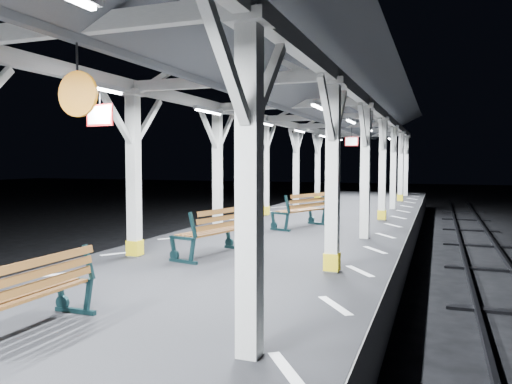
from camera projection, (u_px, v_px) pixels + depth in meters
The scene contains 8 objects.
ground at pixel (173, 355), 7.52m from camera, with size 120.00×120.00×0.00m, color black.
platform at pixel (173, 322), 7.49m from camera, with size 6.00×50.00×1.00m, color black.
hazard_stripes_left at pixel (43, 276), 8.30m from camera, with size 1.00×48.00×0.01m, color silver.
hazard_stripes_right at pixel (335, 306), 6.62m from camera, with size 1.00×48.00×0.01m, color silver.
canopy at pixel (170, 48), 7.22m from camera, with size 5.40×49.00×4.65m.
bench_near at pixel (31, 292), 5.48m from camera, with size 0.63×1.66×0.90m.
bench_mid at pixel (216, 230), 10.02m from camera, with size 1.07×1.93×0.99m.
bench_far at pixel (303, 209), 14.28m from camera, with size 1.30×1.97×1.00m.
Camera 1 is at (3.71, -6.47, 2.92)m, focal length 35.00 mm.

